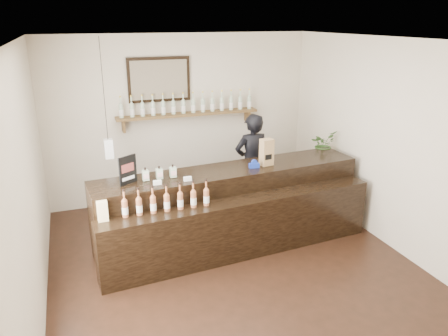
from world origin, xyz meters
The scene contains 10 objects.
ground centered at (0.00, 0.00, 0.00)m, with size 5.00×5.00×0.00m, color black.
room_shell centered at (0.00, 0.00, 1.70)m, with size 5.00×5.00×5.00m.
back_wall_decor centered at (-0.14, 2.37, 1.75)m, with size 2.66×0.96×1.69m.
counter centered at (0.21, 0.56, 0.50)m, with size 3.83×1.29×1.23m.
promo_sign centered at (-1.17, 0.60, 1.24)m, with size 0.23×0.15×0.37m.
paper_bag centered at (0.77, 0.70, 1.25)m, with size 0.19×0.15×0.38m.
tape_dispenser centered at (0.55, 0.64, 1.10)m, with size 0.15×0.07×0.12m.
side_cabinet centered at (2.00, 1.20, 0.44)m, with size 0.57×0.69×0.89m.
potted_plant centered at (2.00, 1.20, 1.11)m, with size 0.39×0.34×0.44m, color #375E25.
shopkeeper centered at (0.91, 1.55, 0.91)m, with size 0.66×0.44×1.82m, color black.
Camera 1 is at (-1.77, -4.60, 3.03)m, focal length 35.00 mm.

